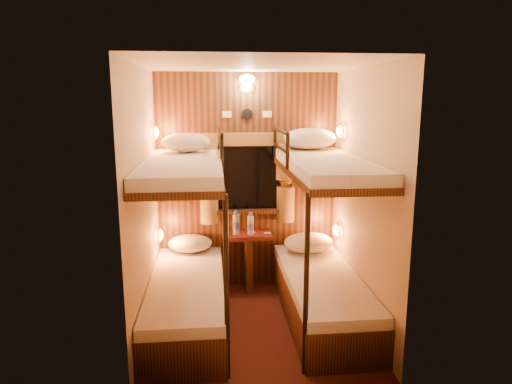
{
  "coord_description": "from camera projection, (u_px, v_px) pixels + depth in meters",
  "views": [
    {
      "loc": [
        -0.39,
        -4.0,
        2.11
      ],
      "look_at": [
        0.01,
        0.15,
        1.26
      ],
      "focal_mm": 32.0,
      "sensor_mm": 36.0,
      "label": 1
    }
  ],
  "objects": [
    {
      "name": "wall_front",
      "position": [
        271.0,
        236.0,
        3.1
      ],
      "size": [
        2.4,
        0.0,
        2.4
      ],
      "primitive_type": "plane",
      "rotation": [
        -1.57,
        0.0,
        0.0
      ],
      "color": "#C6B293",
      "rests_on": "floor"
    },
    {
      "name": "reading_lamps",
      "position": [
        250.0,
        183.0,
        4.8
      ],
      "size": [
        2.0,
        0.2,
        1.25
      ],
      "color": "orange",
      "rests_on": "wall_left"
    },
    {
      "name": "floor",
      "position": [
        256.0,
        324.0,
        4.36
      ],
      "size": [
        2.1,
        2.1,
        0.0
      ],
      "primitive_type": "plane",
      "color": "#33130E",
      "rests_on": "ground"
    },
    {
      "name": "sachet_a",
      "position": [
        267.0,
        233.0,
        5.06
      ],
      "size": [
        0.09,
        0.07,
        0.01
      ],
      "primitive_type": "cube",
      "rotation": [
        0.0,
        0.0,
        -0.18
      ],
      "color": "silver",
      "rests_on": "table"
    },
    {
      "name": "bunk_right",
      "position": [
        322.0,
        264.0,
        4.38
      ],
      "size": [
        0.72,
        1.9,
        1.82
      ],
      "color": "black",
      "rests_on": "floor"
    },
    {
      "name": "pillow_lower_right",
      "position": [
        309.0,
        243.0,
        5.01
      ],
      "size": [
        0.54,
        0.39,
        0.21
      ],
      "primitive_type": "ellipsoid",
      "color": "silver",
      "rests_on": "bunk_right"
    },
    {
      "name": "bottle_left",
      "position": [
        236.0,
        224.0,
        5.01
      ],
      "size": [
        0.08,
        0.08,
        0.27
      ],
      "rotation": [
        0.0,
        0.0,
        0.09
      ],
      "color": "#99BFE5",
      "rests_on": "table"
    },
    {
      "name": "window",
      "position": [
        247.0,
        184.0,
        5.11
      ],
      "size": [
        1.0,
        0.12,
        0.79
      ],
      "color": "black",
      "rests_on": "back_panel"
    },
    {
      "name": "bottle_right",
      "position": [
        250.0,
        225.0,
        4.99
      ],
      "size": [
        0.07,
        0.07,
        0.25
      ],
      "rotation": [
        0.0,
        0.0,
        0.4
      ],
      "color": "#99BFE5",
      "rests_on": "table"
    },
    {
      "name": "wall_back",
      "position": [
        247.0,
        181.0,
        5.15
      ],
      "size": [
        2.4,
        0.0,
        2.4
      ],
      "primitive_type": "plane",
      "rotation": [
        1.57,
        0.0,
        0.0
      ],
      "color": "#C6B293",
      "rests_on": "floor"
    },
    {
      "name": "sachet_b",
      "position": [
        252.0,
        233.0,
        5.08
      ],
      "size": [
        0.1,
        0.08,
        0.01
      ],
      "primitive_type": "cube",
      "rotation": [
        0.0,
        0.0,
        0.26
      ],
      "color": "silver",
      "rests_on": "table"
    },
    {
      "name": "back_fixtures",
      "position": [
        247.0,
        86.0,
        4.89
      ],
      "size": [
        0.54,
        0.09,
        0.48
      ],
      "color": "black",
      "rests_on": "back_panel"
    },
    {
      "name": "ceiling",
      "position": [
        256.0,
        65.0,
        3.88
      ],
      "size": [
        2.1,
        2.1,
        0.0
      ],
      "primitive_type": "plane",
      "rotation": [
        3.14,
        0.0,
        0.0
      ],
      "color": "silver",
      "rests_on": "wall_back"
    },
    {
      "name": "curtains",
      "position": [
        248.0,
        177.0,
        5.06
      ],
      "size": [
        1.1,
        0.22,
        1.0
      ],
      "color": "olive",
      "rests_on": "back_panel"
    },
    {
      "name": "pillow_lower_left",
      "position": [
        190.0,
        243.0,
        5.03
      ],
      "size": [
        0.48,
        0.34,
        0.19
      ],
      "primitive_type": "ellipsoid",
      "color": "silver",
      "rests_on": "bunk_left"
    },
    {
      "name": "wall_right",
      "position": [
        363.0,
        200.0,
        4.22
      ],
      "size": [
        0.0,
        2.4,
        2.4
      ],
      "primitive_type": "plane",
      "rotation": [
        1.57,
        0.0,
        -1.57
      ],
      "color": "#C6B293",
      "rests_on": "floor"
    },
    {
      "name": "back_panel",
      "position": [
        247.0,
        182.0,
        5.13
      ],
      "size": [
        2.0,
        0.03,
        2.4
      ],
      "primitive_type": "cube",
      "color": "black",
      "rests_on": "floor"
    },
    {
      "name": "wall_left",
      "position": [
        144.0,
        204.0,
        4.03
      ],
      "size": [
        0.0,
        2.4,
        2.4
      ],
      "primitive_type": "plane",
      "rotation": [
        1.57,
        0.0,
        1.57
      ],
      "color": "#C6B293",
      "rests_on": "floor"
    },
    {
      "name": "pillow_upper_left",
      "position": [
        186.0,
        142.0,
        4.61
      ],
      "size": [
        0.49,
        0.35,
        0.19
      ],
      "primitive_type": "ellipsoid",
      "color": "silver",
      "rests_on": "bunk_left"
    },
    {
      "name": "pillow_upper_right",
      "position": [
        310.0,
        139.0,
        4.85
      ],
      "size": [
        0.57,
        0.41,
        0.22
      ],
      "primitive_type": "ellipsoid",
      "color": "silver",
      "rests_on": "bunk_right"
    },
    {
      "name": "table",
      "position": [
        249.0,
        253.0,
        5.11
      ],
      "size": [
        0.5,
        0.34,
        0.66
      ],
      "color": "#502012",
      "rests_on": "floor"
    },
    {
      "name": "bunk_left",
      "position": [
        186.0,
        269.0,
        4.26
      ],
      "size": [
        0.72,
        1.9,
        1.82
      ],
      "color": "black",
      "rests_on": "floor"
    }
  ]
}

